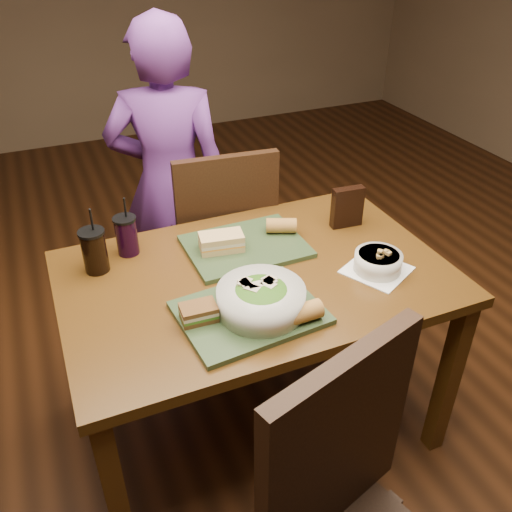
% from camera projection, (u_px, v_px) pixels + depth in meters
% --- Properties ---
extents(ground, '(6.00, 6.00, 0.00)m').
position_uv_depth(ground, '(256.00, 421.00, 2.25)').
color(ground, '#381C0B').
rests_on(ground, ground).
extents(dining_table, '(1.30, 0.85, 0.75)m').
position_uv_depth(dining_table, '(256.00, 294.00, 1.89)').
color(dining_table, '#4C2E0F').
rests_on(dining_table, ground).
extents(chair_far, '(0.47, 0.47, 0.99)m').
position_uv_depth(chair_far, '(221.00, 240.00, 2.41)').
color(chair_far, black).
rests_on(chair_far, ground).
extents(diner, '(0.63, 0.52, 1.48)m').
position_uv_depth(diner, '(170.00, 186.00, 2.44)').
color(diner, '#5D2B77').
rests_on(diner, ground).
extents(tray_near, '(0.45, 0.35, 0.02)m').
position_uv_depth(tray_near, '(250.00, 313.00, 1.65)').
color(tray_near, '#2D4023').
rests_on(tray_near, dining_table).
extents(tray_far, '(0.42, 0.33, 0.02)m').
position_uv_depth(tray_far, '(245.00, 246.00, 1.97)').
color(tray_far, '#2D4023').
rests_on(tray_far, dining_table).
extents(salad_bowl, '(0.27, 0.27, 0.09)m').
position_uv_depth(salad_bowl, '(261.00, 298.00, 1.62)').
color(salad_bowl, silver).
rests_on(salad_bowl, tray_near).
extents(soup_bowl, '(0.26, 0.26, 0.08)m').
position_uv_depth(soup_bowl, '(378.00, 262.00, 1.84)').
color(soup_bowl, white).
rests_on(soup_bowl, dining_table).
extents(sandwich_near, '(0.11, 0.08, 0.05)m').
position_uv_depth(sandwich_near, '(199.00, 313.00, 1.60)').
color(sandwich_near, '#593819').
rests_on(sandwich_near, tray_near).
extents(sandwich_far, '(0.17, 0.11, 0.06)m').
position_uv_depth(sandwich_far, '(221.00, 242.00, 1.92)').
color(sandwich_far, tan).
rests_on(sandwich_far, tray_far).
extents(baguette_near, '(0.12, 0.06, 0.06)m').
position_uv_depth(baguette_near, '(302.00, 313.00, 1.59)').
color(baguette_near, '#AD7533').
rests_on(baguette_near, tray_near).
extents(baguette_far, '(0.13, 0.10, 0.06)m').
position_uv_depth(baguette_far, '(281.00, 226.00, 2.02)').
color(baguette_far, '#AD7533').
rests_on(baguette_far, tray_far).
extents(cup_cola, '(0.09, 0.09, 0.24)m').
position_uv_depth(cup_cola, '(94.00, 251.00, 1.82)').
color(cup_cola, black).
rests_on(cup_cola, dining_table).
extents(cup_berry, '(0.08, 0.08, 0.22)m').
position_uv_depth(cup_berry, '(127.00, 235.00, 1.91)').
color(cup_berry, black).
rests_on(cup_berry, dining_table).
extents(chip_bag, '(0.13, 0.05, 0.16)m').
position_uv_depth(chip_bag, '(347.00, 207.00, 2.07)').
color(chip_bag, black).
rests_on(chip_bag, dining_table).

